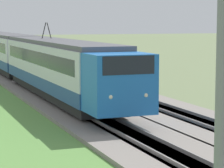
% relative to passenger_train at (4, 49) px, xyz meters
% --- Properties ---
extents(ballast_main, '(240.00, 4.40, 0.30)m').
position_rel_passenger_train_xyz_m(ballast_main, '(0.17, 0.00, -2.17)').
color(ballast_main, gray).
rests_on(ballast_main, ground).
extents(ballast_adjacent, '(240.00, 4.40, 0.30)m').
position_rel_passenger_train_xyz_m(ballast_adjacent, '(0.17, -4.26, -2.17)').
color(ballast_adjacent, gray).
rests_on(ballast_adjacent, ground).
extents(track_main, '(240.00, 1.57, 0.45)m').
position_rel_passenger_train_xyz_m(track_main, '(0.17, 0.00, -2.16)').
color(track_main, '#4C4238').
rests_on(track_main, ground).
extents(track_adjacent, '(240.00, 1.57, 0.45)m').
position_rel_passenger_train_xyz_m(track_adjacent, '(0.17, -4.26, -2.16)').
color(track_adjacent, '#4C4238').
rests_on(track_adjacent, ground).
extents(passenger_train, '(64.34, 2.97, 4.98)m').
position_rel_passenger_train_xyz_m(passenger_train, '(0.00, 0.00, 0.00)').
color(passenger_train, blue).
rests_on(passenger_train, ground).
extents(catenary_mast_near, '(0.22, 2.56, 9.20)m').
position_rel_passenger_train_xyz_m(catenary_mast_near, '(-43.80, 2.64, 2.42)').
color(catenary_mast_near, slate).
rests_on(catenary_mast_near, ground).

